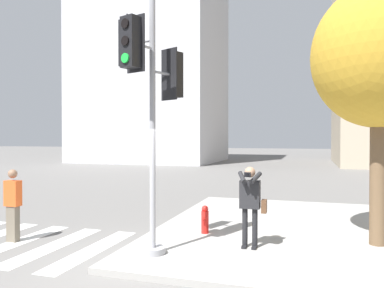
{
  "coord_description": "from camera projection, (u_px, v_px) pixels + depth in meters",
  "views": [
    {
      "loc": [
        3.07,
        -6.0,
        2.32
      ],
      "look_at": [
        0.8,
        1.26,
        2.2
      ],
      "focal_mm": 35.0,
      "sensor_mm": 36.0,
      "label": 1
    }
  ],
  "objects": [
    {
      "name": "person_photographer",
      "position": [
        251.0,
        199.0,
        7.51
      ],
      "size": [
        0.58,
        0.54,
        1.62
      ],
      "color": "black",
      "rests_on": "sidewalk_corner"
    },
    {
      "name": "street_tree",
      "position": [
        379.0,
        57.0,
        7.66
      ],
      "size": [
        2.69,
        2.69,
        5.38
      ],
      "color": "brown",
      "rests_on": "sidewalk_corner"
    },
    {
      "name": "traffic_signal_pole",
      "position": [
        147.0,
        83.0,
        7.13
      ],
      "size": [
        1.15,
        1.41,
        5.06
      ],
      "color": "#939399",
      "rests_on": "sidewalk_corner"
    },
    {
      "name": "fire_hydrant",
      "position": [
        205.0,
        220.0,
        8.64
      ],
      "size": [
        0.17,
        0.23,
        0.64
      ],
      "color": "red",
      "rests_on": "sidewalk_corner"
    },
    {
      "name": "sidewalk_corner",
      "position": [
        327.0,
        232.0,
        8.97
      ],
      "size": [
        8.0,
        8.0,
        0.12
      ],
      "color": "#9E9B96",
      "rests_on": "ground_plane"
    },
    {
      "name": "ground_plane",
      "position": [
        128.0,
        268.0,
        6.68
      ],
      "size": [
        160.0,
        160.0,
        0.0
      ],
      "primitive_type": "plane",
      "color": "slate"
    },
    {
      "name": "building_left",
      "position": [
        152.0,
        65.0,
        37.76
      ],
      "size": [
        13.49,
        11.41,
        19.42
      ],
      "color": "#BCBCC1",
      "rests_on": "ground_plane"
    },
    {
      "name": "pedestrian_distant",
      "position": [
        13.0,
        203.0,
        8.36
      ],
      "size": [
        0.34,
        0.2,
        1.62
      ],
      "color": "#6B6051",
      "rests_on": "ground_plane"
    }
  ]
}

